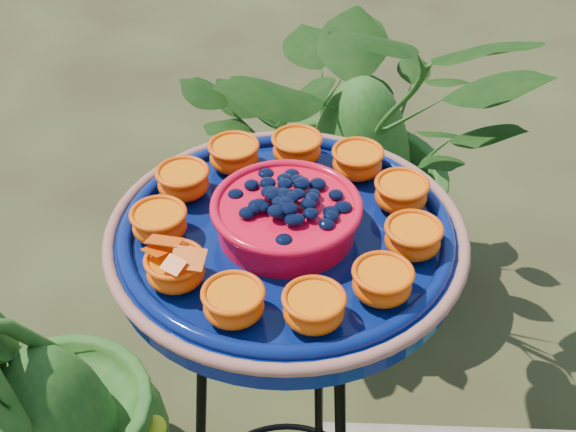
# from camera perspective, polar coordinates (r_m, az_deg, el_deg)

# --- Properties ---
(tripod_stand) EXTENTS (0.44, 0.44, 0.94)m
(tripod_stand) POSITION_cam_1_polar(r_m,az_deg,el_deg) (1.39, -0.09, -14.23)
(tripod_stand) COLOR black
(tripod_stand) RESTS_ON ground
(feeder_dish) EXTENTS (0.61, 0.61, 0.11)m
(feeder_dish) POSITION_cam_1_polar(r_m,az_deg,el_deg) (1.09, -0.12, -1.22)
(feeder_dish) COLOR #071552
(feeder_dish) RESTS_ON tripod_stand
(shrub_back_left) EXTENTS (1.16, 1.14, 0.97)m
(shrub_back_left) POSITION_cam_1_polar(r_m,az_deg,el_deg) (2.16, 5.16, 5.10)
(shrub_back_left) COLOR #174612
(shrub_back_left) RESTS_ON ground
(shrub_front_left) EXTENTS (0.57, 0.61, 0.87)m
(shrub_front_left) POSITION_cam_1_polar(r_m,az_deg,el_deg) (1.66, -17.24, -12.65)
(shrub_front_left) COLOR #174612
(shrub_front_left) RESTS_ON ground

